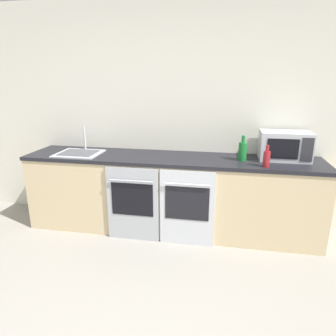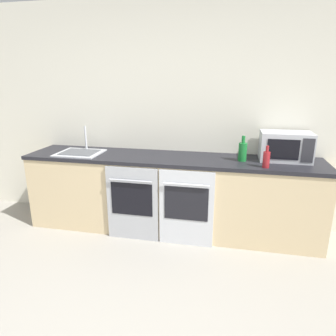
{
  "view_description": "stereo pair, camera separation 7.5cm",
  "coord_description": "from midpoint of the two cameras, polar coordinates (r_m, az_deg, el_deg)",
  "views": [
    {
      "loc": [
        0.56,
        -1.12,
        1.72
      ],
      "look_at": [
        -0.03,
        2.08,
        0.75
      ],
      "focal_mm": 32.0,
      "sensor_mm": 36.0,
      "label": 1
    },
    {
      "loc": [
        0.64,
        -1.11,
        1.72
      ],
      "look_at": [
        -0.03,
        2.08,
        0.75
      ],
      "focal_mm": 32.0,
      "sensor_mm": 36.0,
      "label": 2
    }
  ],
  "objects": [
    {
      "name": "wall_back",
      "position": [
        3.61,
        2.24,
        9.86
      ],
      "size": [
        10.0,
        0.06,
        2.6
      ],
      "color": "silver",
      "rests_on": "ground_plane"
    },
    {
      "name": "counter_back",
      "position": [
        3.49,
        1.14,
        -4.89
      ],
      "size": [
        3.32,
        0.65,
        0.89
      ],
      "color": "#D1B789",
      "rests_on": "ground_plane"
    },
    {
      "name": "oven_left",
      "position": [
        3.29,
        -6.16,
        -6.78
      ],
      "size": [
        0.57,
        0.06,
        0.83
      ],
      "color": "#A8AAAF",
      "rests_on": "ground_plane"
    },
    {
      "name": "oven_right",
      "position": [
        3.17,
        4.17,
        -7.67
      ],
      "size": [
        0.57,
        0.06,
        0.83
      ],
      "color": "silver",
      "rests_on": "ground_plane"
    },
    {
      "name": "microwave",
      "position": [
        3.43,
        22.05,
        3.85
      ],
      "size": [
        0.52,
        0.33,
        0.3
      ],
      "color": "#B7BABF",
      "rests_on": "counter_back"
    },
    {
      "name": "bottle_green",
      "position": [
        3.27,
        14.66,
        3.12
      ],
      "size": [
        0.09,
        0.09,
        0.27
      ],
      "color": "#19722D",
      "rests_on": "counter_back"
    },
    {
      "name": "bottle_red",
      "position": [
        3.1,
        18.89,
        1.63
      ],
      "size": [
        0.07,
        0.07,
        0.22
      ],
      "color": "maroon",
      "rests_on": "counter_back"
    },
    {
      "name": "sink",
      "position": [
        3.64,
        -15.85,
        2.91
      ],
      "size": [
        0.5,
        0.43,
        0.3
      ],
      "color": "#B7BABF",
      "rests_on": "counter_back"
    }
  ]
}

